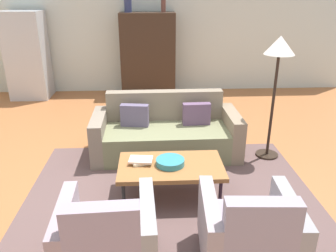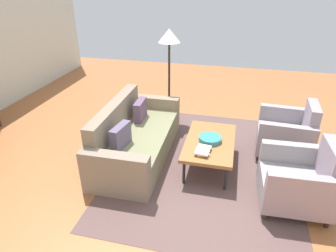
# 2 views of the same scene
# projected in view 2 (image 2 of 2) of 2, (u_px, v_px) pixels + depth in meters

# --- Properties ---
(ground_plane) EXTENTS (11.15, 11.15, 0.00)m
(ground_plane) POSITION_uv_depth(u_px,v_px,m) (179.00, 168.00, 4.37)
(ground_plane) COLOR #A56235
(area_rug) EXTENTS (3.40, 2.60, 0.01)m
(area_rug) POSITION_uv_depth(u_px,v_px,m) (205.00, 163.00, 4.46)
(area_rug) COLOR brown
(area_rug) RESTS_ON ground
(couch) EXTENTS (2.11, 0.93, 0.86)m
(couch) POSITION_uv_depth(u_px,v_px,m) (133.00, 139.00, 4.56)
(couch) COLOR #757754
(couch) RESTS_ON ground
(coffee_table) EXTENTS (1.20, 0.70, 0.41)m
(coffee_table) POSITION_uv_depth(u_px,v_px,m) (210.00, 143.00, 4.27)
(coffee_table) COLOR black
(coffee_table) RESTS_ON ground
(armchair_left) EXTENTS (0.83, 0.83, 0.88)m
(armchair_left) POSITION_uv_depth(u_px,v_px,m) (301.00, 181.00, 3.53)
(armchair_left) COLOR #332C16
(armchair_left) RESTS_ON ground
(armchair_right) EXTENTS (0.85, 0.85, 0.88)m
(armchair_right) POSITION_uv_depth(u_px,v_px,m) (289.00, 135.00, 4.56)
(armchair_right) COLOR #3C1E22
(armchair_right) RESTS_ON ground
(fruit_bowl) EXTENTS (0.33, 0.33, 0.07)m
(fruit_bowl) POSITION_uv_depth(u_px,v_px,m) (210.00, 139.00, 4.23)
(fruit_bowl) COLOR teal
(fruit_bowl) RESTS_ON coffee_table
(book_stack) EXTENTS (0.29, 0.22, 0.05)m
(book_stack) POSITION_uv_depth(u_px,v_px,m) (203.00, 151.00, 3.96)
(book_stack) COLOR beige
(book_stack) RESTS_ON coffee_table
(floor_lamp) EXTENTS (0.40, 0.40, 1.72)m
(floor_lamp) POSITION_uv_depth(u_px,v_px,m) (169.00, 44.00, 5.25)
(floor_lamp) COLOR black
(floor_lamp) RESTS_ON ground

